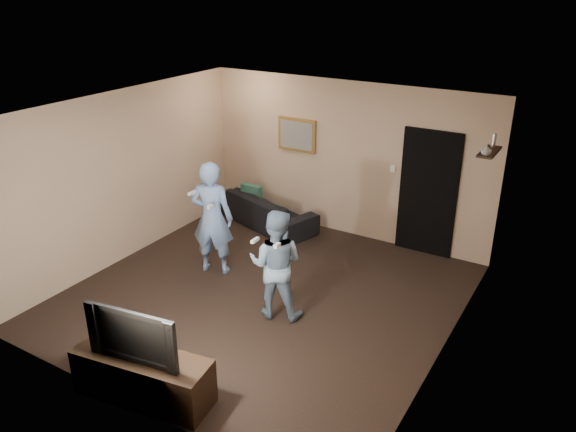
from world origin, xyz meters
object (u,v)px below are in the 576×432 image
Objects in this scene: wii_player_left at (212,218)px; tv_console at (143,377)px; television at (138,332)px; sofa at (268,210)px; wii_player_right at (276,264)px.

tv_console is at bearing -67.50° from wii_player_left.
television reaches higher than tv_console.
wii_player_left is (-1.06, 2.57, 0.61)m from tv_console.
sofa is 1.83× the size of television.
wii_player_left reaches higher than tv_console.
wii_player_left reaches higher than wii_player_right.
tv_console is at bearing 0.00° from television.
sofa is 1.30× the size of wii_player_right.
sofa is 4.60m from tv_console.
television is 0.60× the size of wii_player_left.
wii_player_left is at bearing 103.77° from tv_console.
wii_player_left is 1.51m from wii_player_right.
wii_player_left reaches higher than television.
television is at bearing -67.50° from wii_player_left.
tv_console is 2.85m from wii_player_left.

